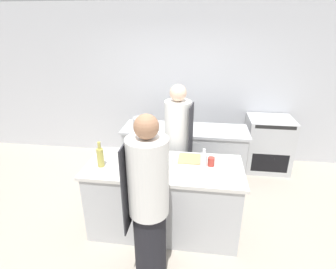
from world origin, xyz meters
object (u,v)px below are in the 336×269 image
(bottle_wine, at_px, (139,152))
(bowl_prep_small, at_px, (134,167))
(bottle_vinegar, at_px, (100,157))
(oven_range, at_px, (268,144))
(bottle_olive_oil, at_px, (204,160))
(stockpot, at_px, (141,123))
(chef_at_prep_near, at_px, (149,205))
(cup, at_px, (211,162))
(chef_at_stove, at_px, (178,144))
(bowl_mixing_large, at_px, (165,161))

(bottle_wine, distance_m, bowl_prep_small, 0.22)
(bottle_vinegar, bearing_deg, oven_range, 38.86)
(bottle_olive_oil, relative_size, stockpot, 0.91)
(chef_at_prep_near, relative_size, bottle_olive_oil, 7.88)
(bowl_prep_small, bearing_deg, cup, 12.82)
(oven_range, bearing_deg, bowl_prep_small, -135.64)
(oven_range, relative_size, bottle_olive_oil, 4.24)
(bottle_wine, xyz_separation_m, stockpot, (-0.23, 1.08, -0.03))
(bottle_olive_oil, relative_size, bowl_prep_small, 0.97)
(bottle_olive_oil, distance_m, bowl_prep_small, 0.81)
(bottle_olive_oil, bearing_deg, bowl_prep_small, -168.11)
(bottle_olive_oil, bearing_deg, bottle_vinegar, -172.73)
(chef_at_stove, xyz_separation_m, cup, (0.45, -0.62, 0.09))
(bottle_wine, height_order, bowl_prep_small, bottle_wine)
(bottle_vinegar, relative_size, stockpot, 1.26)
(bowl_prep_small, bearing_deg, chef_at_prep_near, -63.58)
(bottle_vinegar, height_order, stockpot, bottle_vinegar)
(oven_range, xyz_separation_m, bottle_wine, (-1.90, -1.68, 0.54))
(bottle_olive_oil, bearing_deg, chef_at_stove, 119.31)
(bowl_prep_small, bearing_deg, bottle_wine, 85.73)
(oven_range, relative_size, bowl_prep_small, 4.11)
(oven_range, bearing_deg, bottle_wine, -138.65)
(oven_range, distance_m, chef_at_prep_near, 2.98)
(oven_range, height_order, chef_at_stove, chef_at_stove)
(chef_at_stove, height_order, bowl_prep_small, chef_at_stove)
(oven_range, height_order, stockpot, stockpot)
(chef_at_stove, xyz_separation_m, stockpot, (-0.64, 0.46, 0.12))
(chef_at_stove, xyz_separation_m, bottle_wine, (-0.41, -0.61, 0.16))
(chef_at_stove, bearing_deg, bottle_olive_oil, 35.73)
(chef_at_stove, relative_size, bottle_vinegar, 5.54)
(bowl_mixing_large, height_order, bowl_prep_small, bowl_mixing_large)
(chef_at_stove, bearing_deg, chef_at_prep_near, 1.27)
(bowl_prep_small, xyz_separation_m, cup, (0.87, 0.20, 0.02))
(stockpot, bearing_deg, bottle_wine, -78.03)
(chef_at_stove, height_order, bottle_vinegar, chef_at_stove)
(chef_at_prep_near, distance_m, bottle_vinegar, 0.93)
(oven_range, bearing_deg, chef_at_prep_near, -123.33)
(chef_at_stove, distance_m, bottle_olive_oil, 0.76)
(bottle_vinegar, bearing_deg, bottle_wine, 24.54)
(chef_at_stove, bearing_deg, bottle_vinegar, -39.03)
(chef_at_prep_near, xyz_separation_m, bottle_wine, (-0.28, 0.79, 0.13))
(bowl_mixing_large, distance_m, cup, 0.54)
(oven_range, xyz_separation_m, bottle_vinegar, (-2.31, -1.86, 0.54))
(bottle_olive_oil, height_order, cup, bottle_olive_oil)
(bottle_olive_oil, distance_m, cup, 0.10)
(bowl_prep_small, bearing_deg, chef_at_stove, 62.63)
(cup, relative_size, stockpot, 0.43)
(bottle_wine, bearing_deg, bottle_vinegar, -155.46)
(bottle_wine, distance_m, cup, 0.86)
(bottle_vinegar, bearing_deg, cup, 8.26)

